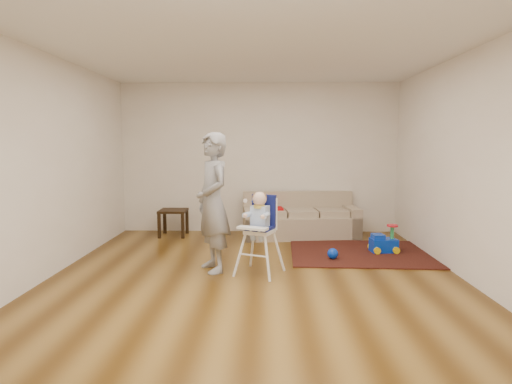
{
  "coord_description": "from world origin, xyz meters",
  "views": [
    {
      "loc": [
        0.12,
        -5.05,
        1.62
      ],
      "look_at": [
        0.0,
        0.4,
        1.0
      ],
      "focal_mm": 30.0,
      "sensor_mm": 36.0,
      "label": 1
    }
  ],
  "objects_px": {
    "ride_on_toy": "(384,238)",
    "sofa": "(300,215)",
    "toy_ball": "(333,254)",
    "high_chair": "(259,234)",
    "side_table": "(173,223)",
    "adult": "(213,203)"
  },
  "relations": [
    {
      "from": "ride_on_toy",
      "to": "sofa",
      "type": "bearing_deg",
      "value": 130.44
    },
    {
      "from": "ride_on_toy",
      "to": "toy_ball",
      "type": "bearing_deg",
      "value": -159.22
    },
    {
      "from": "ride_on_toy",
      "to": "high_chair",
      "type": "relative_size",
      "value": 0.39
    },
    {
      "from": "side_table",
      "to": "adult",
      "type": "height_order",
      "value": "adult"
    },
    {
      "from": "toy_ball",
      "to": "adult",
      "type": "relative_size",
      "value": 0.09
    },
    {
      "from": "toy_ball",
      "to": "side_table",
      "type": "bearing_deg",
      "value": 149.33
    },
    {
      "from": "ride_on_toy",
      "to": "high_chair",
      "type": "distance_m",
      "value": 2.13
    },
    {
      "from": "ride_on_toy",
      "to": "adult",
      "type": "bearing_deg",
      "value": -164.97
    },
    {
      "from": "toy_ball",
      "to": "adult",
      "type": "xyz_separation_m",
      "value": [
        -1.6,
        -0.52,
        0.79
      ]
    },
    {
      "from": "sofa",
      "to": "toy_ball",
      "type": "bearing_deg",
      "value": -83.04
    },
    {
      "from": "high_chair",
      "to": "side_table",
      "type": "bearing_deg",
      "value": 148.6
    },
    {
      "from": "side_table",
      "to": "toy_ball",
      "type": "relative_size",
      "value": 3.1
    },
    {
      "from": "side_table",
      "to": "toy_ball",
      "type": "bearing_deg",
      "value": -30.67
    },
    {
      "from": "toy_ball",
      "to": "high_chair",
      "type": "xyz_separation_m",
      "value": [
        -1.01,
        -0.64,
        0.41
      ]
    },
    {
      "from": "sofa",
      "to": "high_chair",
      "type": "height_order",
      "value": "high_chair"
    },
    {
      "from": "adult",
      "to": "side_table",
      "type": "bearing_deg",
      "value": 177.41
    },
    {
      "from": "high_chair",
      "to": "adult",
      "type": "relative_size",
      "value": 0.59
    },
    {
      "from": "sofa",
      "to": "high_chair",
      "type": "bearing_deg",
      "value": -113.12
    },
    {
      "from": "adult",
      "to": "sofa",
      "type": "bearing_deg",
      "value": 120.31
    },
    {
      "from": "sofa",
      "to": "toy_ball",
      "type": "relative_size",
      "value": 13.54
    },
    {
      "from": "ride_on_toy",
      "to": "adult",
      "type": "xyz_separation_m",
      "value": [
        -2.42,
        -0.94,
        0.66
      ]
    },
    {
      "from": "sofa",
      "to": "adult",
      "type": "distance_m",
      "value": 2.44
    }
  ]
}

